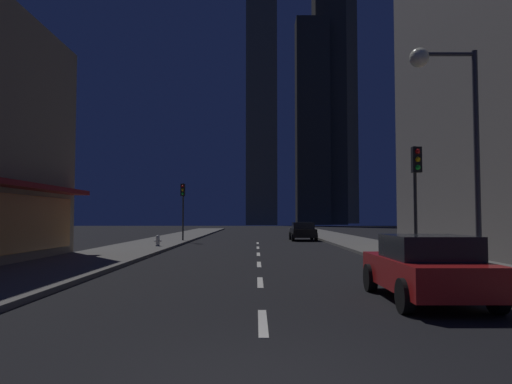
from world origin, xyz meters
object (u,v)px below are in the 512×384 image
traffic_light_near_right (414,179)px  street_lamp_right (445,105)px  fire_hydrant_far_left (155,241)px  traffic_light_far_left (181,199)px  car_parked_near (423,267)px  car_parked_far (300,231)px

traffic_light_near_right → street_lamp_right: street_lamp_right is taller
fire_hydrant_far_left → traffic_light_far_left: 7.54m
car_parked_near → street_lamp_right: size_ratio=0.64×
traffic_light_far_left → street_lamp_right: (10.88, -21.82, 1.87)m
traffic_light_near_right → street_lamp_right: (-0.12, -3.15, 1.87)m
traffic_light_near_right → traffic_light_far_left: bearing=120.5°
traffic_light_near_right → traffic_light_far_left: size_ratio=1.00×
traffic_light_far_left → street_lamp_right: size_ratio=0.64×
fire_hydrant_far_left → traffic_light_near_right: (11.40, -11.65, 2.74)m
car_parked_far → street_lamp_right: bearing=-85.9°
car_parked_near → car_parked_far: 27.89m
traffic_light_near_right → street_lamp_right: bearing=-92.2°
street_lamp_right → traffic_light_far_left: bearing=116.5°
car_parked_near → car_parked_far: bearing=90.0°
fire_hydrant_far_left → traffic_light_far_left: (0.40, 7.01, 2.74)m
car_parked_far → car_parked_near: bearing=-90.0°
fire_hydrant_far_left → street_lamp_right: bearing=-52.7°
car_parked_far → fire_hydrant_far_left: 13.78m
car_parked_near → traffic_light_near_right: traffic_light_near_right is taller
traffic_light_near_right → car_parked_far: bearing=95.0°
car_parked_near → traffic_light_far_left: 26.65m
street_lamp_right → fire_hydrant_far_left: bearing=127.3°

